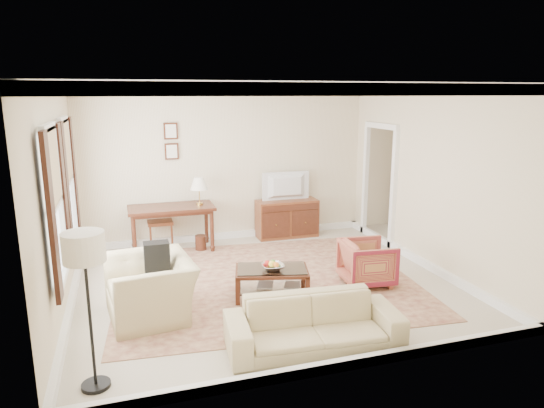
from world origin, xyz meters
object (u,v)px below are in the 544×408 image
tv (287,177)px  striped_armchair (367,261)px  club_armchair (150,278)px  sofa (314,316)px  writing_desk (171,212)px  coffee_table (272,275)px  sideboard (287,218)px

tv → striped_armchair: bearing=97.0°
club_armchair → sofa: 2.16m
writing_desk → striped_armchair: (2.59, -2.48, -0.35)m
tv → coffee_table: tv is taller
tv → sofa: bearing=74.8°
striped_armchair → writing_desk: bearing=52.4°
coffee_table → sofa: size_ratio=0.57×
writing_desk → club_armchair: 2.67m
sideboard → coffee_table: size_ratio=1.08×
club_armchair → coffee_table: bearing=86.8°
sofa → tv: bearing=79.6°
writing_desk → coffee_table: writing_desk is taller
sideboard → sofa: bearing=-105.2°
striped_armchair → sofa: (-1.46, -1.49, 0.01)m
writing_desk → sideboard: 2.30m
tv → striped_armchair: 2.82m
tv → coffee_table: 3.07m
tv → club_armchair: (-2.81, -2.80, -0.68)m
sofa → striped_armchair: bearing=50.3°
writing_desk → sofa: (1.13, -3.97, -0.33)m
sideboard → tv: tv is taller
coffee_table → club_armchair: 1.66m
coffee_table → club_armchair: bearing=-176.4°
club_armchair → sofa: club_armchair is taller
writing_desk → tv: bearing=4.9°
writing_desk → sideboard: writing_desk is taller
tv → coffee_table: (-1.17, -2.70, -0.87)m
striped_armchair → sofa: size_ratio=0.38×
coffee_table → sofa: bearing=-88.7°
coffee_table → striped_armchair: bearing=0.9°
club_armchair → sofa: (1.68, -1.36, -0.13)m
tv → club_armchair: bearing=44.9°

